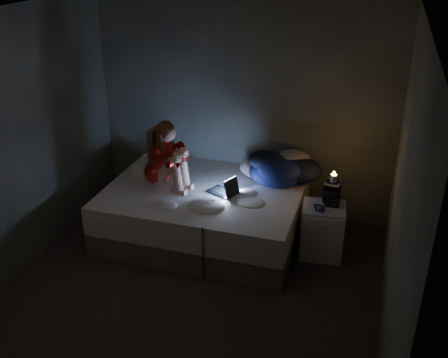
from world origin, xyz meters
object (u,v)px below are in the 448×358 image
at_px(bed, 204,212).
at_px(nightstand, 322,231).
at_px(candle, 334,178).
at_px(phone, 318,207).
at_px(woman, 157,153).
at_px(laptop, 222,184).

height_order(bed, nightstand, same).
height_order(candle, phone, candle).
bearing_deg(bed, nightstand, -0.51).
bearing_deg(candle, phone, -131.31).
bearing_deg(bed, candle, 3.11).
bearing_deg(bed, woman, -173.92).
height_order(woman, candle, woman).
relative_size(candle, phone, 0.57).
relative_size(woman, nightstand, 1.34).
distance_m(woman, candle, 1.93).
bearing_deg(phone, nightstand, 24.93).
distance_m(bed, phone, 1.31).
bearing_deg(nightstand, bed, 173.67).
xyz_separation_m(woman, nightstand, (1.86, 0.04, -0.69)).
bearing_deg(phone, bed, 163.85).
distance_m(woman, phone, 1.84).
bearing_deg(candle, woman, -176.08).
distance_m(woman, laptop, 0.80).
bearing_deg(nightstand, candle, 51.25).
bearing_deg(bed, laptop, -7.04).
bearing_deg(woman, bed, 14.43).
bearing_deg(laptop, phone, 21.88).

